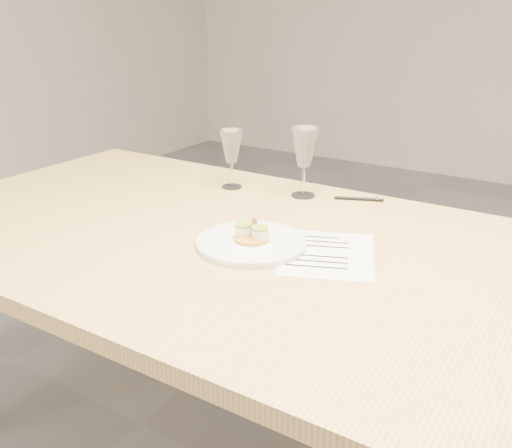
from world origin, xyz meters
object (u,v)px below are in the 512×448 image
Objects in this scene: dining_table at (337,288)px; wine_glass_0 at (231,148)px; dinner_plate at (252,242)px; wine_glass_1 at (304,149)px; recipe_sheet at (327,254)px; ballpoint_pen at (359,199)px.

wine_glass_0 is (-0.51, 0.33, 0.19)m from dining_table.
dining_table is 13.31× the size of wine_glass_0.
wine_glass_1 is at bearing 100.81° from dinner_plate.
recipe_sheet is at bearing -32.66° from wine_glass_0.
ballpoint_pen reaches higher than dining_table.
wine_glass_0 reaches higher than dining_table.
wine_glass_1 is (0.23, 0.04, 0.02)m from wine_glass_0.
recipe_sheet is 1.81× the size of wine_glass_0.
dining_table is 7.36× the size of recipe_sheet.
dining_table is 0.51m from wine_glass_1.
recipe_sheet is 0.58m from wine_glass_0.
dinner_plate is at bearing -122.77° from ballpoint_pen.
dinner_plate is at bearing 175.83° from recipe_sheet.
ballpoint_pen is 0.41m from wine_glass_0.
ballpoint_pen is (0.08, 0.45, -0.01)m from dinner_plate.
dinner_plate is (-0.21, -0.03, 0.08)m from dining_table.
recipe_sheet is at bearing -100.10° from ballpoint_pen.
wine_glass_1 reaches higher than wine_glass_0.
wine_glass_1 is at bearing 175.09° from ballpoint_pen.
wine_glass_1 is (-0.25, 0.35, 0.14)m from recipe_sheet.
recipe_sheet is (-0.04, 0.02, 0.07)m from dining_table.
wine_glass_0 reaches higher than dinner_plate.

